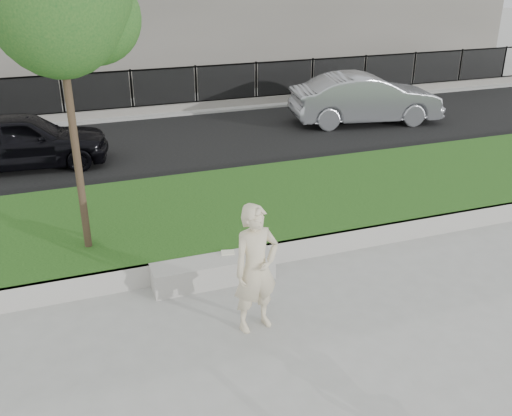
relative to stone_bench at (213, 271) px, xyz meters
name	(u,v)px	position (x,y,z in m)	size (l,w,h in m)	color
ground	(290,295)	(1.04, -0.80, -0.21)	(90.00, 90.00, 0.00)	gray
grass_bank	(233,212)	(1.04, 2.20, -0.01)	(34.00, 4.00, 0.40)	black
grass_kerb	(267,255)	(1.04, 0.24, -0.01)	(34.00, 0.08, 0.40)	#A7A39C
street	(174,144)	(1.04, 7.70, -0.19)	(34.00, 7.00, 0.04)	black
far_pavement	(146,108)	(1.04, 12.20, -0.15)	(34.00, 3.00, 0.12)	gray
iron_fence	(151,100)	(1.04, 11.20, 0.34)	(32.00, 0.30, 1.50)	slate
stone_bench	(213,271)	(0.00, 0.00, 0.00)	(2.03, 0.51, 0.41)	#A7A39C
man	(256,269)	(0.24, -1.40, 0.76)	(0.70, 0.46, 1.93)	beige
book	(228,253)	(0.30, 0.14, 0.22)	(0.22, 0.16, 0.02)	#EAE8CA
car_dark	(22,140)	(-2.94, 7.05, 0.54)	(1.68, 4.17, 1.42)	black
car_silver	(366,99)	(7.36, 7.86, 0.61)	(1.65, 4.75, 1.56)	gray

